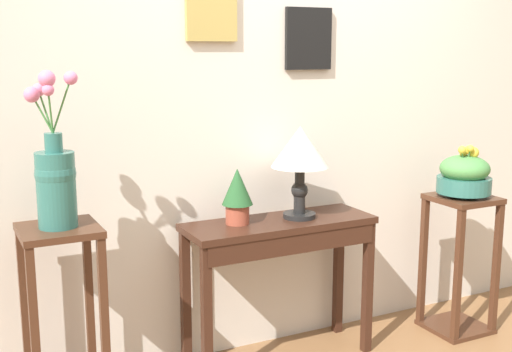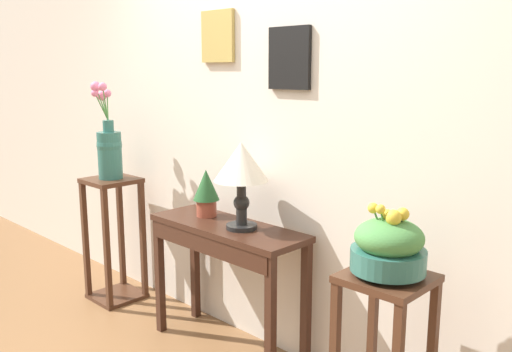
% 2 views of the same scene
% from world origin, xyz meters
% --- Properties ---
extents(back_wall_with_art, '(9.00, 0.13, 2.80)m').
position_xyz_m(back_wall_with_art, '(-0.00, 1.33, 1.40)').
color(back_wall_with_art, beige).
rests_on(back_wall_with_art, ground).
extents(console_table, '(1.00, 0.35, 0.77)m').
position_xyz_m(console_table, '(-0.09, 1.05, 0.63)').
color(console_table, '#381E14').
rests_on(console_table, ground).
extents(table_lamp, '(0.30, 0.30, 0.48)m').
position_xyz_m(table_lamp, '(0.02, 1.07, 1.11)').
color(table_lamp, black).
rests_on(table_lamp, console_table).
extents(potted_plant_on_console, '(0.16, 0.16, 0.28)m').
position_xyz_m(potted_plant_on_console, '(-0.31, 1.11, 0.92)').
color(potted_plant_on_console, '#9E4733').
rests_on(potted_plant_on_console, console_table).
extents(pedestal_stand_left, '(0.33, 0.33, 0.89)m').
position_xyz_m(pedestal_stand_left, '(-1.21, 1.00, 0.44)').
color(pedestal_stand_left, '#472819').
rests_on(pedestal_stand_left, ground).
extents(flower_vase_tall_left, '(0.21, 0.19, 0.67)m').
position_xyz_m(flower_vase_tall_left, '(-1.21, 1.00, 1.11)').
color(flower_vase_tall_left, '#2D665B').
rests_on(flower_vase_tall_left, pedestal_stand_left).
extents(planter_bowl_wide_right, '(0.30, 0.30, 0.30)m').
position_xyz_m(planter_bowl_wide_right, '(1.02, 0.92, 0.93)').
color(planter_bowl_wide_right, '#2D665B').
rests_on(planter_bowl_wide_right, pedestal_stand_right).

